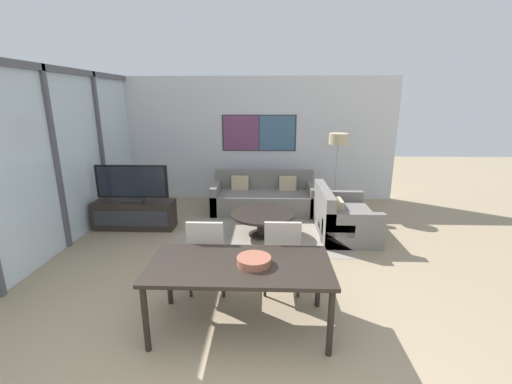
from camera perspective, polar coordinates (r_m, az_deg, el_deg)
name	(u,v)px	position (r m, az deg, el deg)	size (l,w,h in m)	color
wall_back	(250,139)	(8.01, -0.96, 8.81)	(6.68, 0.09, 2.80)	silver
window_wall_left	(53,152)	(6.04, -30.73, 5.69)	(0.07, 5.83, 2.80)	silver
area_rug	(263,235)	(6.05, 1.10, -7.20)	(2.96, 1.75, 0.01)	gray
tv_console	(135,215)	(6.67, -19.52, -3.57)	(1.45, 0.43, 0.52)	black
television	(132,183)	(6.51, -19.99, 1.39)	(1.30, 0.20, 0.67)	#2D2D33
sofa_main	(264,198)	(7.28, 1.28, -1.00)	(2.13, 0.93, 0.83)	slate
sofa_side	(340,219)	(6.22, 13.88, -4.36)	(0.93, 1.44, 0.83)	slate
coffee_table	(263,219)	(5.94, 1.11, -4.50)	(1.08, 1.08, 0.41)	black
dining_table	(240,269)	(3.53, -2.66, -12.77)	(1.83, 0.90, 0.73)	black
dining_chair_left	(207,252)	(4.23, -8.09, -9.91)	(0.46, 0.46, 0.96)	#B2A899
dining_chair_centre	(282,252)	(4.20, 4.33, -9.96)	(0.46, 0.46, 0.96)	#B2A899
fruit_bowl	(254,260)	(3.46, -0.35, -11.31)	(0.34, 0.34, 0.08)	#995642
floor_lamp	(338,144)	(7.22, 13.54, 7.77)	(0.38, 0.38, 1.64)	#2D2D33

